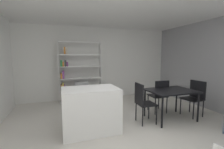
% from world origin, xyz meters
% --- Properties ---
extents(ground_plane, '(8.61, 8.61, 0.00)m').
position_xyz_m(ground_plane, '(0.00, 0.00, 0.00)').
color(ground_plane, beige).
extents(back_partition, '(6.27, 0.06, 2.63)m').
position_xyz_m(back_partition, '(0.00, 3.02, 1.31)').
color(back_partition, white).
rests_on(back_partition, ground_plane).
extents(kitchen_island, '(1.14, 0.76, 0.92)m').
position_xyz_m(kitchen_island, '(-0.50, 0.39, 0.46)').
color(kitchen_island, white).
rests_on(kitchen_island, ground_plane).
extents(open_bookshelf, '(1.43, 0.31, 2.05)m').
position_xyz_m(open_bookshelf, '(-0.51, 2.67, 0.88)').
color(open_bookshelf, white).
rests_on(open_bookshelf, ground_plane).
extents(dining_table, '(1.13, 0.86, 0.74)m').
position_xyz_m(dining_table, '(1.51, 0.38, 0.67)').
color(dining_table, black).
rests_on(dining_table, ground_plane).
extents(dining_chair_island_side, '(0.43, 0.43, 0.95)m').
position_xyz_m(dining_chair_island_side, '(0.72, 0.38, 0.56)').
color(dining_chair_island_side, black).
rests_on(dining_chair_island_side, ground_plane).
extents(dining_chair_window_side, '(0.47, 0.50, 0.92)m').
position_xyz_m(dining_chair_window_side, '(2.29, 0.39, 0.55)').
color(dining_chair_window_side, black).
rests_on(dining_chair_window_side, ground_plane).
extents(dining_chair_far, '(0.43, 0.45, 0.92)m').
position_xyz_m(dining_chair_far, '(1.50, 0.83, 0.55)').
color(dining_chair_far, black).
rests_on(dining_chair_far, ground_plane).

